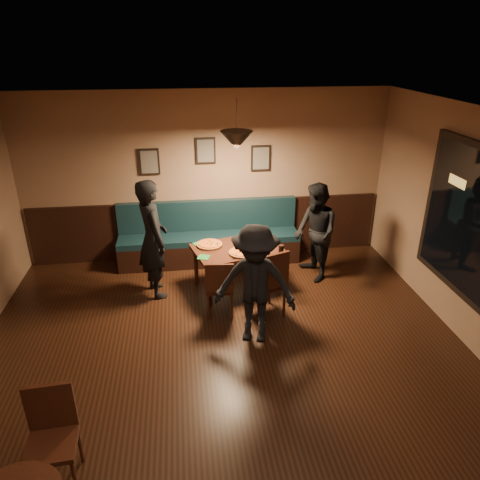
# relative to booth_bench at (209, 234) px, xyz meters

# --- Properties ---
(floor) EXTENTS (7.00, 7.00, 0.00)m
(floor) POSITION_rel_booth_bench_xyz_m (0.00, -3.20, -0.50)
(floor) COLOR black
(floor) RESTS_ON ground
(ceiling) EXTENTS (7.00, 7.00, 0.00)m
(ceiling) POSITION_rel_booth_bench_xyz_m (0.00, -3.20, 2.30)
(ceiling) COLOR silver
(ceiling) RESTS_ON ground
(wall_back) EXTENTS (6.00, 0.00, 6.00)m
(wall_back) POSITION_rel_booth_bench_xyz_m (0.00, 0.30, 0.90)
(wall_back) COLOR #8C704F
(wall_back) RESTS_ON ground
(wainscot) EXTENTS (5.88, 0.06, 1.00)m
(wainscot) POSITION_rel_booth_bench_xyz_m (0.00, 0.27, 0.00)
(wainscot) COLOR black
(wainscot) RESTS_ON ground
(booth_bench) EXTENTS (3.00, 0.60, 1.00)m
(booth_bench) POSITION_rel_booth_bench_xyz_m (0.00, 0.00, 0.00)
(booth_bench) COLOR #0F232D
(booth_bench) RESTS_ON ground
(picture_left) EXTENTS (0.32, 0.04, 0.42)m
(picture_left) POSITION_rel_booth_bench_xyz_m (-0.90, 0.27, 1.20)
(picture_left) COLOR black
(picture_left) RESTS_ON wall_back
(picture_center) EXTENTS (0.32, 0.04, 0.42)m
(picture_center) POSITION_rel_booth_bench_xyz_m (0.00, 0.27, 1.35)
(picture_center) COLOR black
(picture_center) RESTS_ON wall_back
(picture_right) EXTENTS (0.32, 0.04, 0.42)m
(picture_right) POSITION_rel_booth_bench_xyz_m (0.90, 0.27, 1.20)
(picture_right) COLOR black
(picture_right) RESTS_ON wall_back
(pendant_lamp) EXTENTS (0.44, 0.44, 0.25)m
(pendant_lamp) POSITION_rel_booth_bench_xyz_m (0.35, -0.93, 1.75)
(pendant_lamp) COLOR black
(pendant_lamp) RESTS_ON ceiling
(dining_table) EXTENTS (1.42, 1.10, 0.67)m
(dining_table) POSITION_rel_booth_bench_xyz_m (0.35, -0.93, -0.17)
(dining_table) COLOR black
(dining_table) RESTS_ON floor
(chair_near_left) EXTENTS (0.41, 0.41, 0.84)m
(chair_near_left) POSITION_rel_booth_bench_xyz_m (0.03, -1.59, -0.08)
(chair_near_left) COLOR black
(chair_near_left) RESTS_ON floor
(chair_near_right) EXTENTS (0.57, 0.57, 1.00)m
(chair_near_right) POSITION_rel_booth_bench_xyz_m (0.64, -1.69, -0.00)
(chair_near_right) COLOR black
(chair_near_right) RESTS_ON floor
(diner_left) EXTENTS (0.60, 0.74, 1.76)m
(diner_left) POSITION_rel_booth_bench_xyz_m (-0.86, -0.93, 0.38)
(diner_left) COLOR black
(diner_left) RESTS_ON floor
(diner_right) EXTENTS (0.69, 0.83, 1.54)m
(diner_right) POSITION_rel_booth_bench_xyz_m (1.59, -0.77, 0.27)
(diner_right) COLOR black
(diner_right) RESTS_ON floor
(diner_front) EXTENTS (1.13, 0.84, 1.55)m
(diner_front) POSITION_rel_booth_bench_xyz_m (0.41, -2.22, 0.28)
(diner_front) COLOR black
(diner_front) RESTS_ON floor
(pizza_a) EXTENTS (0.49, 0.49, 0.04)m
(pizza_a) POSITION_rel_booth_bench_xyz_m (-0.05, -0.81, 0.19)
(pizza_a) COLOR orange
(pizza_a) RESTS_ON dining_table
(pizza_b) EXTENTS (0.43, 0.43, 0.04)m
(pizza_b) POSITION_rel_booth_bench_xyz_m (0.39, -1.14, 0.19)
(pizza_b) COLOR #CB6826
(pizza_b) RESTS_ON dining_table
(pizza_c) EXTENTS (0.48, 0.48, 0.04)m
(pizza_c) POSITION_rel_booth_bench_xyz_m (0.79, -0.76, 0.19)
(pizza_c) COLOR orange
(pizza_c) RESTS_ON dining_table
(soda_glass) EXTENTS (0.09, 0.09, 0.16)m
(soda_glass) POSITION_rel_booth_bench_xyz_m (0.94, -1.28, 0.25)
(soda_glass) COLOR black
(soda_glass) RESTS_ON dining_table
(tabasco_bottle) EXTENTS (0.03, 0.03, 0.12)m
(tabasco_bottle) POSITION_rel_booth_bench_xyz_m (0.82, -1.02, 0.23)
(tabasco_bottle) COLOR #9F050B
(tabasco_bottle) RESTS_ON dining_table
(napkin_a) EXTENTS (0.20, 0.20, 0.01)m
(napkin_a) POSITION_rel_booth_bench_xyz_m (-0.20, -0.73, 0.17)
(napkin_a) COLOR #207931
(napkin_a) RESTS_ON dining_table
(napkin_b) EXTENTS (0.20, 0.20, 0.01)m
(napkin_b) POSITION_rel_booth_bench_xyz_m (-0.16, -1.19, 0.17)
(napkin_b) COLOR #1B6627
(napkin_b) RESTS_ON dining_table
(cutlery_set) EXTENTS (0.19, 0.05, 0.00)m
(cutlery_set) POSITION_rel_booth_bench_xyz_m (0.39, -1.31, 0.17)
(cutlery_set) COLOR silver
(cutlery_set) RESTS_ON dining_table
(cafe_chair_far) EXTENTS (0.43, 0.43, 0.91)m
(cafe_chair_far) POSITION_rel_booth_bench_xyz_m (-1.58, -4.01, -0.05)
(cafe_chair_far) COLOR black
(cafe_chair_far) RESTS_ON floor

